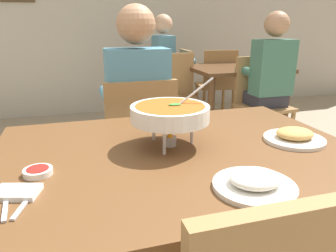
{
  "coord_description": "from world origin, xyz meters",
  "views": [
    {
      "loc": [
        -0.36,
        -1.05,
        1.21
      ],
      "look_at": [
        0.0,
        0.15,
        0.8
      ],
      "focal_mm": 34.03,
      "sensor_mm": 36.0,
      "label": 1
    }
  ],
  "objects": [
    {
      "name": "patron_bg_left",
      "position": [
        0.73,
        2.68,
        0.75
      ],
      "size": [
        0.45,
        0.4,
        1.31
      ],
      "color": "#2D2D38",
      "rests_on": "ground_plane"
    },
    {
      "name": "dining_table_far",
      "position": [
        1.37,
        2.12,
        0.62
      ],
      "size": [
        1.0,
        0.8,
        0.75
      ],
      "color": "#51331C",
      "rests_on": "ground_plane"
    },
    {
      "name": "rice_plate",
      "position": [
        0.11,
        -0.34,
        0.77
      ],
      "size": [
        0.24,
        0.24,
        0.06
      ],
      "color": "white",
      "rests_on": "dining_table_main"
    },
    {
      "name": "napkin_folded",
      "position": [
        -0.54,
        -0.18,
        0.76
      ],
      "size": [
        0.14,
        0.11,
        0.02
      ],
      "primitive_type": "cube",
      "rotation": [
        0.0,
        0.0,
        -0.29
      ],
      "color": "white",
      "rests_on": "dining_table_main"
    },
    {
      "name": "dining_table_main",
      "position": [
        0.0,
        0.0,
        0.65
      ],
      "size": [
        1.35,
        0.99,
        0.75
      ],
      "color": "brown",
      "rests_on": "ground_plane"
    },
    {
      "name": "chair_bg_right",
      "position": [
        1.38,
        2.61,
        0.51
      ],
      "size": [
        0.49,
        0.49,
        0.9
      ],
      "color": "olive",
      "rests_on": "ground_plane"
    },
    {
      "name": "spoon_utensil",
      "position": [
        -0.51,
        -0.23,
        0.75
      ],
      "size": [
        0.06,
        0.17,
        0.01
      ],
      "primitive_type": "cube",
      "rotation": [
        0.0,
        0.0,
        -0.27
      ],
      "color": "silver",
      "rests_on": "dining_table_main"
    },
    {
      "name": "chair_bg_corner",
      "position": [
        0.69,
        2.17,
        0.51
      ],
      "size": [
        0.49,
        0.49,
        0.9
      ],
      "color": "olive",
      "rests_on": "ground_plane"
    },
    {
      "name": "diner_main",
      "position": [
        0.0,
        0.82,
        0.75
      ],
      "size": [
        0.4,
        0.45,
        1.31
      ],
      "color": "#2D2D38",
      "rests_on": "ground_plane"
    },
    {
      "name": "chair_bg_left",
      "position": [
        0.86,
        2.65,
        0.51
      ],
      "size": [
        0.45,
        0.45,
        0.9
      ],
      "color": "olive",
      "rests_on": "ground_plane"
    },
    {
      "name": "appetizer_plate",
      "position": [
        0.48,
        -0.04,
        0.77
      ],
      "size": [
        0.24,
        0.24,
        0.06
      ],
      "color": "white",
      "rests_on": "dining_table_main"
    },
    {
      "name": "fork_utensil",
      "position": [
        -0.56,
        -0.23,
        0.75
      ],
      "size": [
        0.03,
        0.17,
        0.01
      ],
      "primitive_type": "cube",
      "rotation": [
        0.0,
        0.0,
        0.11
      ],
      "color": "silver",
      "rests_on": "dining_table_main"
    },
    {
      "name": "curry_bowl",
      "position": [
        -0.02,
        0.06,
        0.88
      ],
      "size": [
        0.33,
        0.3,
        0.26
      ],
      "color": "silver",
      "rests_on": "dining_table_main"
    },
    {
      "name": "chair_diner_main",
      "position": [
        -0.0,
        0.78,
        0.51
      ],
      "size": [
        0.44,
        0.44,
        0.9
      ],
      "color": "olive",
      "rests_on": "ground_plane"
    },
    {
      "name": "cafe_rear_partition",
      "position": [
        0.0,
        3.49,
        1.5
      ],
      "size": [
        10.0,
        0.1,
        3.0
      ],
      "primitive_type": "cube",
      "color": "#BCB2A3",
      "rests_on": "ground_plane"
    },
    {
      "name": "chair_bg_middle",
      "position": [
        1.37,
        1.63,
        0.51
      ],
      "size": [
        0.47,
        0.47,
        0.9
      ],
      "color": "olive",
      "rests_on": "ground_plane"
    },
    {
      "name": "sauce_dish",
      "position": [
        -0.49,
        -0.06,
        0.76
      ],
      "size": [
        0.09,
        0.09,
        0.02
      ],
      "color": "white",
      "rests_on": "dining_table_main"
    },
    {
      "name": "patron_bg_middle",
      "position": [
        1.39,
        1.52,
        0.75
      ],
      "size": [
        0.4,
        0.45,
        1.31
      ],
      "color": "#2D2D38",
      "rests_on": "ground_plane"
    }
  ]
}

